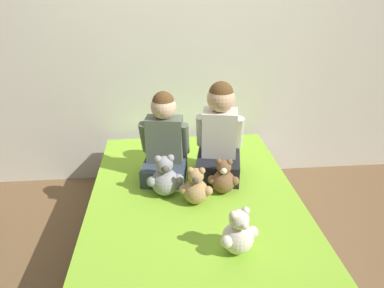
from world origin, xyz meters
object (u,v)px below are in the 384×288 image
object	(u,v)px
child_on_left	(164,142)
teddy_bear_held_by_left_child	(165,178)
child_on_right	(219,136)
teddy_bear_held_by_right_child	(223,178)
teddy_bear_at_foot_of_bed	(238,234)
bed	(195,225)
teddy_bear_between_children	(196,188)

from	to	relation	value
child_on_left	teddy_bear_held_by_left_child	bearing A→B (deg)	-81.55
child_on_right	teddy_bear_held_by_right_child	xyz separation A→B (m)	(-0.01, -0.24, -0.19)
child_on_left	teddy_bear_at_foot_of_bed	distance (m)	0.87
bed	teddy_bear_between_children	xyz separation A→B (m)	(0.00, -0.04, 0.32)
bed	teddy_bear_at_foot_of_bed	distance (m)	0.60
child_on_right	teddy_bear_held_by_right_child	distance (m)	0.31
teddy_bear_held_by_left_child	teddy_bear_at_foot_of_bed	xyz separation A→B (m)	(0.35, -0.55, -0.01)
teddy_bear_held_by_left_child	teddy_bear_held_by_right_child	size ratio (longest dim) A/B	1.16
teddy_bear_held_by_left_child	teddy_bear_held_by_right_child	world-z (taller)	teddy_bear_held_by_left_child
teddy_bear_held_by_right_child	teddy_bear_at_foot_of_bed	distance (m)	0.54
teddy_bear_at_foot_of_bed	teddy_bear_between_children	bearing A→B (deg)	88.08
bed	teddy_bear_held_by_right_child	world-z (taller)	teddy_bear_held_by_right_child
teddy_bear_between_children	child_on_right	bearing A→B (deg)	70.70
bed	child_on_left	bearing A→B (deg)	121.47
child_on_left	teddy_bear_between_children	xyz separation A→B (m)	(0.18, -0.34, -0.16)
bed	teddy_bear_at_foot_of_bed	size ratio (longest dim) A/B	7.42
teddy_bear_held_by_left_child	teddy_bear_at_foot_of_bed	bearing A→B (deg)	-61.61
teddy_bear_held_by_left_child	teddy_bear_between_children	xyz separation A→B (m)	(0.19, -0.11, -0.01)
bed	child_on_right	bearing A→B (deg)	56.64
teddy_bear_held_by_left_child	child_on_left	bearing A→B (deg)	84.43
child_on_left	teddy_bear_held_by_right_child	bearing A→B (deg)	-23.05
bed	teddy_bear_held_by_left_child	bearing A→B (deg)	159.49
child_on_left	child_on_right	size ratio (longest dim) A/B	0.92
child_on_left	teddy_bear_between_children	distance (m)	0.42
teddy_bear_at_foot_of_bed	bed	bearing A→B (deg)	86.52
bed	teddy_bear_between_children	world-z (taller)	teddy_bear_between_children
teddy_bear_held_by_right_child	teddy_bear_between_children	xyz separation A→B (m)	(-0.19, -0.10, 0.00)
teddy_bear_held_by_left_child	bed	bearing A→B (deg)	-24.85
bed	teddy_bear_held_by_left_child	distance (m)	0.39
teddy_bear_held_by_left_child	teddy_bear_held_by_right_child	bearing A→B (deg)	-6.11
teddy_bear_between_children	bed	bearing A→B (deg)	102.27
child_on_left	child_on_right	xyz separation A→B (m)	(0.38, 0.00, 0.03)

